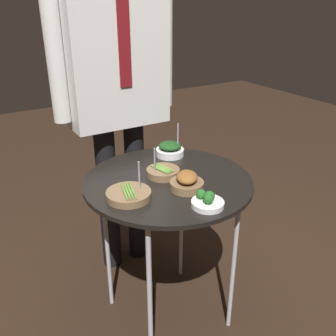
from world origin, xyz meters
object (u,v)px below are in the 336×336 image
(bowl_asparagus_center, at_px, (162,172))
(bowl_asparagus_mid_left, at_px, (129,194))
(bowl_broccoli_back_left, at_px, (207,201))
(bowl_spinach_front_right, at_px, (170,150))
(serving_cart, at_px, (168,190))
(waiter_figure, at_px, (115,75))
(bowl_roast_near_rim, at_px, (187,182))

(bowl_asparagus_center, bearing_deg, bowl_asparagus_mid_left, -153.97)
(bowl_asparagus_center, xyz_separation_m, bowl_broccoli_back_left, (0.01, -0.29, 0.00))
(bowl_asparagus_mid_left, distance_m, bowl_spinach_front_right, 0.43)
(serving_cart, distance_m, bowl_asparagus_mid_left, 0.22)
(waiter_figure, bearing_deg, bowl_roast_near_rim, -89.23)
(waiter_figure, bearing_deg, bowl_spinach_front_right, -66.09)
(serving_cart, distance_m, bowl_broccoli_back_left, 0.26)
(serving_cart, xyz_separation_m, waiter_figure, (0.01, 0.50, 0.39))
(serving_cart, height_order, bowl_spinach_front_right, bowl_spinach_front_right)
(bowl_roast_near_rim, relative_size, waiter_figure, 0.08)
(bowl_asparagus_center, height_order, bowl_broccoli_back_left, bowl_asparagus_center)
(bowl_broccoli_back_left, bearing_deg, bowl_asparagus_center, 92.23)
(bowl_asparagus_mid_left, height_order, bowl_broccoli_back_left, bowl_asparagus_mid_left)
(serving_cart, xyz_separation_m, bowl_broccoli_back_left, (0.01, -0.25, 0.07))
(bowl_spinach_front_right, distance_m, bowl_asparagus_center, 0.22)
(bowl_roast_near_rim, distance_m, bowl_asparagus_mid_left, 0.23)
(serving_cart, bearing_deg, bowl_spinach_front_right, 56.56)
(bowl_spinach_front_right, height_order, bowl_broccoli_back_left, bowl_spinach_front_right)
(bowl_spinach_front_right, bearing_deg, bowl_roast_near_rim, -110.63)
(bowl_roast_near_rim, bearing_deg, serving_cart, 99.13)
(serving_cart, height_order, bowl_broccoli_back_left, bowl_broccoli_back_left)
(bowl_broccoli_back_left, bearing_deg, bowl_spinach_front_right, 74.23)
(serving_cart, height_order, bowl_asparagus_mid_left, bowl_asparagus_mid_left)
(bowl_asparagus_mid_left, xyz_separation_m, waiter_figure, (0.21, 0.55, 0.32))
(bowl_roast_near_rim, bearing_deg, bowl_spinach_front_right, 69.37)
(bowl_asparagus_mid_left, relative_size, bowl_asparagus_center, 1.21)
(bowl_broccoli_back_left, xyz_separation_m, waiter_figure, (0.00, 0.75, 0.32))
(bowl_asparagus_mid_left, distance_m, bowl_broccoli_back_left, 0.29)
(bowl_asparagus_center, bearing_deg, bowl_spinach_front_right, 49.92)
(bowl_asparagus_mid_left, distance_m, waiter_figure, 0.68)
(bowl_broccoli_back_left, height_order, waiter_figure, waiter_figure)
(bowl_spinach_front_right, xyz_separation_m, bowl_asparagus_center, (-0.14, -0.17, -0.01))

